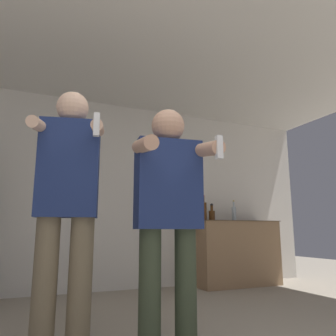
# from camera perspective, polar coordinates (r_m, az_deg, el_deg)

# --- Properties ---
(wall_back) EXTENTS (7.00, 0.06, 2.55)m
(wall_back) POSITION_cam_1_polar(r_m,az_deg,el_deg) (4.52, -13.86, -4.14)
(wall_back) COLOR silver
(wall_back) RESTS_ON ground_plane
(ceiling_slab) EXTENTS (7.00, 3.83, 0.05)m
(ceiling_slab) POSITION_cam_1_polar(r_m,az_deg,el_deg) (3.37, -7.73, 21.64)
(ceiling_slab) COLOR silver
(ceiling_slab) RESTS_ON wall_back
(counter) EXTENTS (1.27, 0.56, 0.91)m
(counter) POSITION_cam_1_polar(r_m,az_deg,el_deg) (5.02, 11.59, -14.22)
(counter) COLOR #997551
(counter) RESTS_ON ground_plane
(bottle_amber_bourbon) EXTENTS (0.09, 0.09, 0.25)m
(bottle_amber_bourbon) POSITION_cam_1_polar(r_m,az_deg,el_deg) (4.90, 7.65, -8.00)
(bottle_amber_bourbon) COLOR #563314
(bottle_amber_bourbon) RESTS_ON counter
(bottle_green_wine) EXTENTS (0.09, 0.09, 0.37)m
(bottle_green_wine) POSITION_cam_1_polar(r_m,az_deg,el_deg) (4.83, 6.23, -7.41)
(bottle_green_wine) COLOR #563314
(bottle_green_wine) RESTS_ON counter
(bottle_tall_gin) EXTENTS (0.06, 0.06, 0.31)m
(bottle_tall_gin) POSITION_cam_1_polar(r_m,az_deg,el_deg) (5.11, 11.42, -7.70)
(bottle_tall_gin) COLOR silver
(bottle_tall_gin) RESTS_ON counter
(person_woman_foreground) EXTENTS (0.54, 0.54, 1.60)m
(person_woman_foreground) POSITION_cam_1_polar(r_m,az_deg,el_deg) (2.16, 0.10, -6.81)
(person_woman_foreground) COLOR #38422D
(person_woman_foreground) RESTS_ON ground_plane
(person_man_side) EXTENTS (0.50, 0.50, 1.71)m
(person_man_side) POSITION_cam_1_polar(r_m,az_deg,el_deg) (2.23, -17.16, -5.90)
(person_man_side) COLOR #75664C
(person_man_side) RESTS_ON ground_plane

